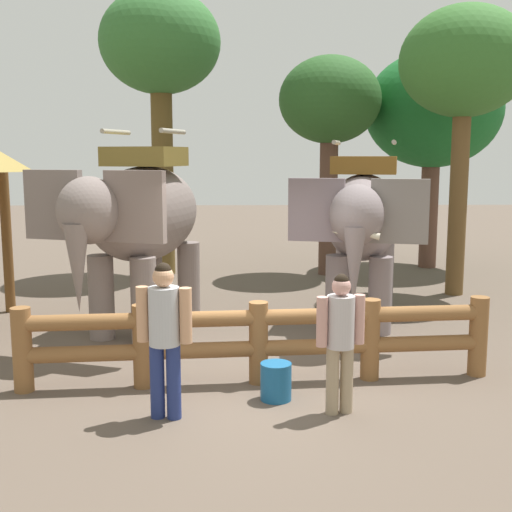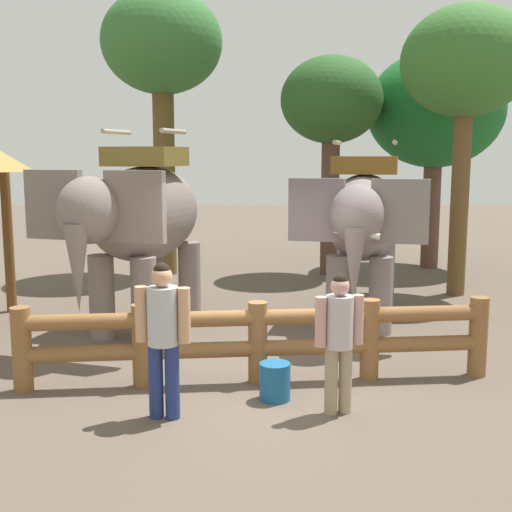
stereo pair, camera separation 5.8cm
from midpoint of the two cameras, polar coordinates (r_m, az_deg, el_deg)
ground_plane at (r=8.36m, az=0.04°, el=-11.31°), size 60.00×60.00×0.00m
log_fence at (r=8.33m, az=0.02°, el=-7.03°), size 6.00×0.73×1.05m
elephant_near_left at (r=10.81m, az=-10.23°, el=3.18°), size 2.65×3.92×3.28m
elephant_center at (r=11.23m, az=9.05°, el=2.93°), size 2.34×3.72×3.11m
tourist_woman_in_black at (r=7.35m, az=7.11°, el=-6.68°), size 0.55×0.37×1.59m
tourist_man_in_blue at (r=7.21m, az=-8.18°, el=-6.31°), size 0.61×0.39×1.74m
tree_far_left at (r=16.14m, az=-8.41°, el=17.25°), size 2.82×2.82×6.66m
tree_back_center at (r=14.12m, az=17.50°, el=15.43°), size 2.57×2.57×5.79m
tree_far_right at (r=17.36m, az=15.01°, el=12.04°), size 3.40×3.40×5.44m
tree_deep_back at (r=15.87m, az=6.31°, el=12.87°), size 2.39×2.39×5.16m
feed_bucket at (r=7.90m, az=1.53°, el=-10.82°), size 0.37×0.37×0.44m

